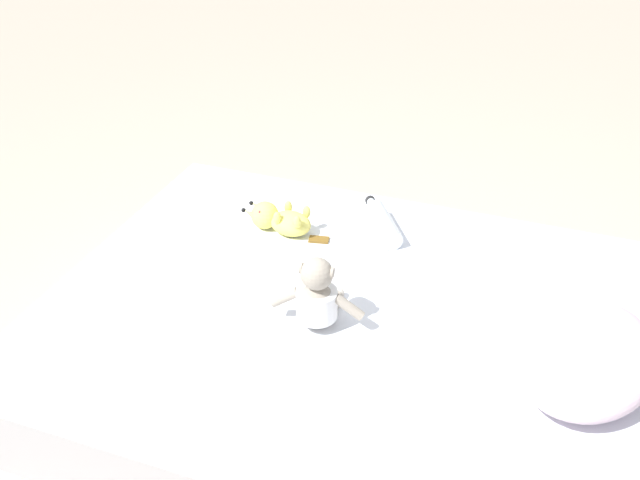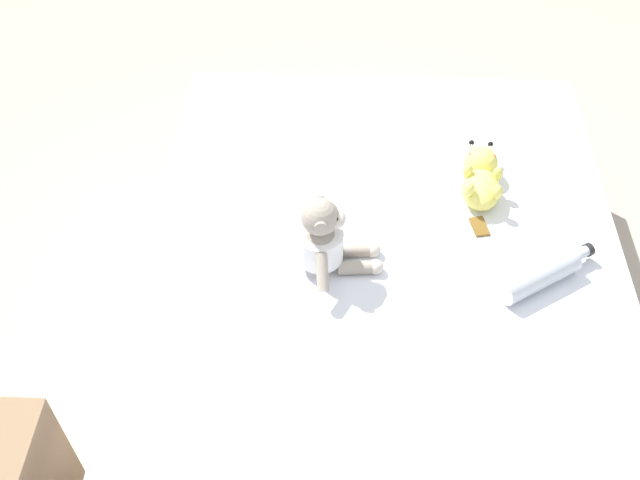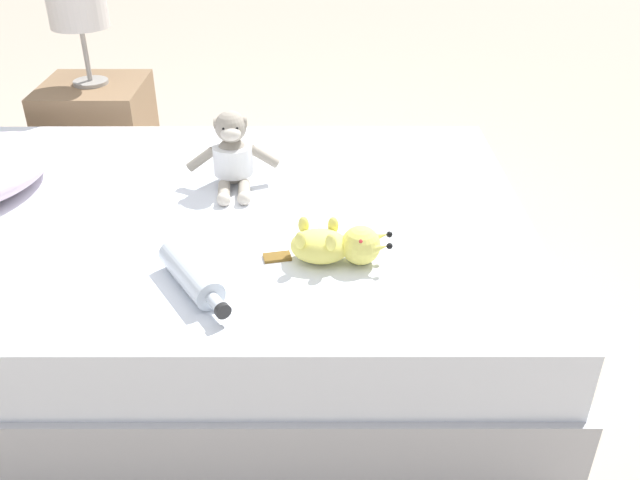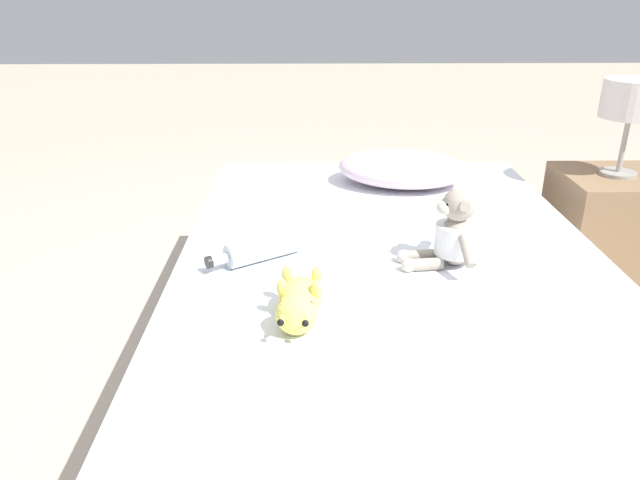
% 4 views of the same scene
% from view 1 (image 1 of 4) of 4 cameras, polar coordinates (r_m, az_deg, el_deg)
% --- Properties ---
extents(ground_plane, '(16.00, 16.00, 0.00)m').
position_cam_1_polar(ground_plane, '(2.63, 3.22, -12.26)').
color(ground_plane, '#B7A893').
extents(bed, '(1.34, 1.98, 0.44)m').
position_cam_1_polar(bed, '(2.48, 3.37, -8.67)').
color(bed, '#B2B2B7').
rests_on(bed, ground_plane).
extents(pillow, '(0.58, 0.46, 0.14)m').
position_cam_1_polar(pillow, '(2.15, 19.60, -8.32)').
color(pillow, silver).
rests_on(pillow, bed).
extents(plush_monkey, '(0.23, 0.29, 0.24)m').
position_cam_1_polar(plush_monkey, '(2.19, -0.17, -4.35)').
color(plush_monkey, '#9E9384').
rests_on(plush_monkey, bed).
extents(plush_yellow_creature, '(0.12, 0.33, 0.10)m').
position_cam_1_polar(plush_yellow_creature, '(2.65, -3.09, 1.58)').
color(plush_yellow_creature, '#EAE066').
rests_on(plush_yellow_creature, bed).
extents(glass_bottle, '(0.28, 0.21, 0.07)m').
position_cam_1_polar(glass_bottle, '(2.65, 4.81, 1.27)').
color(glass_bottle, silver).
rests_on(glass_bottle, bed).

